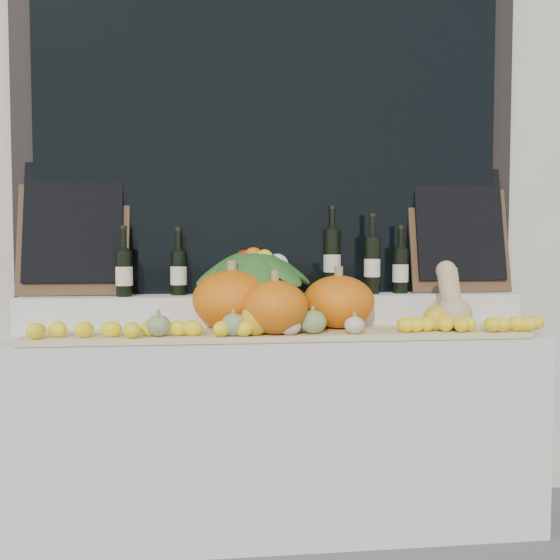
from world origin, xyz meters
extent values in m
cube|color=beige|center=(0.00, 2.25, 2.25)|extent=(7.00, 0.90, 4.50)
cube|color=black|center=(0.00, 1.80, 1.90)|extent=(2.40, 0.04, 2.10)
cube|color=black|center=(0.00, 1.77, 1.90)|extent=(2.20, 0.02, 2.00)
cube|color=silver|center=(0.00, 1.52, 0.44)|extent=(2.30, 0.55, 0.88)
cube|color=silver|center=(0.00, 1.68, 0.96)|extent=(2.30, 0.25, 0.16)
cube|color=tan|center=(0.00, 1.40, 0.89)|extent=(2.10, 0.32, 0.02)
ellipsoid|color=orange|center=(-0.20, 1.49, 1.03)|extent=(0.43, 0.43, 0.26)
ellipsoid|color=orange|center=(0.26, 1.47, 1.02)|extent=(0.39, 0.39, 0.23)
ellipsoid|color=orange|center=(-0.04, 1.32, 1.02)|extent=(0.31, 0.31, 0.22)
ellipsoid|color=tan|center=(0.75, 1.36, 0.98)|extent=(0.16, 0.16, 0.14)
cylinder|color=tan|center=(0.75, 1.41, 1.09)|extent=(0.09, 0.14, 0.18)
sphere|color=tan|center=(0.75, 1.45, 1.16)|extent=(0.09, 0.09, 0.09)
ellipsoid|color=#2F601C|center=(0.12, 1.31, 0.95)|extent=(0.11, 0.11, 0.10)
cylinder|color=#927B4F|center=(0.12, 1.31, 1.01)|extent=(0.02, 0.02, 0.02)
ellipsoid|color=#2F601C|center=(-0.21, 1.28, 0.95)|extent=(0.10, 0.10, 0.09)
cylinder|color=#927B4F|center=(-0.21, 1.28, 1.01)|extent=(0.02, 0.02, 0.02)
ellipsoid|color=beige|center=(0.02, 1.28, 0.94)|extent=(0.09, 0.09, 0.08)
cylinder|color=#927B4F|center=(0.02, 1.28, 0.99)|extent=(0.02, 0.02, 0.02)
ellipsoid|color=gold|center=(-0.12, 1.29, 0.97)|extent=(0.12, 0.12, 0.13)
cylinder|color=#927B4F|center=(-0.12, 1.29, 1.05)|extent=(0.02, 0.02, 0.02)
ellipsoid|color=beige|center=(0.29, 1.28, 0.94)|extent=(0.08, 0.08, 0.07)
cylinder|color=#927B4F|center=(0.29, 1.28, 0.99)|extent=(0.02, 0.02, 0.02)
ellipsoid|color=gold|center=(0.66, 1.34, 0.96)|extent=(0.10, 0.10, 0.11)
cylinder|color=#927B4F|center=(0.66, 1.34, 1.02)|extent=(0.02, 0.02, 0.02)
ellipsoid|color=#2F601C|center=(-0.51, 1.30, 0.95)|extent=(0.10, 0.10, 0.09)
cylinder|color=#927B4F|center=(-0.51, 1.30, 1.00)|extent=(0.02, 0.02, 0.02)
cylinder|color=black|center=(-0.10, 1.66, 1.09)|extent=(0.38, 0.38, 0.10)
cylinder|color=black|center=(-0.68, 1.64, 1.14)|extent=(0.07, 0.07, 0.20)
cylinder|color=black|center=(-0.68, 1.64, 1.29)|extent=(0.03, 0.03, 0.10)
cylinder|color=beige|center=(-0.68, 1.64, 1.13)|extent=(0.08, 0.08, 0.08)
cylinder|color=black|center=(-0.68, 1.64, 1.35)|extent=(0.03, 0.03, 0.02)
cylinder|color=black|center=(-0.44, 1.69, 1.14)|extent=(0.07, 0.07, 0.20)
cylinder|color=black|center=(-0.44, 1.69, 1.29)|extent=(0.03, 0.03, 0.10)
cylinder|color=beige|center=(-0.44, 1.69, 1.13)|extent=(0.08, 0.08, 0.08)
cylinder|color=black|center=(-0.44, 1.69, 1.35)|extent=(0.03, 0.03, 0.02)
cylinder|color=black|center=(0.29, 1.75, 1.19)|extent=(0.08, 0.08, 0.31)
cylinder|color=black|center=(0.29, 1.75, 1.40)|extent=(0.03, 0.03, 0.10)
cylinder|color=beige|center=(0.29, 1.75, 1.18)|extent=(0.08, 0.08, 0.08)
cylinder|color=black|center=(0.29, 1.75, 1.45)|extent=(0.03, 0.03, 0.02)
cylinder|color=black|center=(0.46, 1.66, 1.17)|extent=(0.07, 0.07, 0.27)
cylinder|color=black|center=(0.46, 1.66, 1.36)|extent=(0.03, 0.03, 0.10)
cylinder|color=beige|center=(0.46, 1.66, 1.16)|extent=(0.08, 0.08, 0.08)
cylinder|color=black|center=(0.46, 1.66, 1.41)|extent=(0.03, 0.03, 0.02)
cylinder|color=black|center=(0.61, 1.69, 1.15)|extent=(0.07, 0.07, 0.21)
cylinder|color=black|center=(0.61, 1.69, 1.30)|extent=(0.03, 0.03, 0.10)
cylinder|color=beige|center=(0.61, 1.69, 1.14)|extent=(0.08, 0.08, 0.08)
cylinder|color=black|center=(0.61, 1.69, 1.36)|extent=(0.03, 0.03, 0.02)
cube|color=#4C331E|center=(-0.92, 1.75, 1.34)|extent=(0.50, 0.14, 0.61)
cube|color=black|center=(-0.92, 1.73, 1.37)|extent=(0.44, 0.13, 0.55)
cube|color=#4C331E|center=(0.92, 1.75, 1.34)|extent=(0.50, 0.14, 0.61)
cube|color=black|center=(0.92, 1.73, 1.37)|extent=(0.44, 0.13, 0.55)
camera|label=1|loc=(-0.31, -1.22, 1.27)|focal=40.00mm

